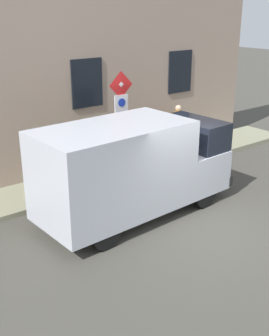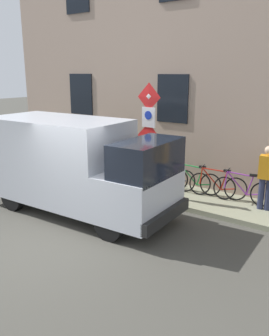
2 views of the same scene
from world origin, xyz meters
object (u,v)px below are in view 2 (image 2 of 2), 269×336
Objects in this scene: delivery_van at (76,164)px; bicycle_green at (194,180)px; bicycle_purple at (243,190)px; bicycle_red at (217,185)px; pedestrian at (267,176)px; bicycle_black at (172,176)px; sign_post_stacked at (149,127)px; litter_bin at (142,178)px.

delivery_van reaches higher than bicycle_green.
bicycle_red is (-0.00, 0.75, 0.00)m from bicycle_purple.
pedestrian reaches higher than bicycle_red.
bicycle_black is at bearing -3.61° from bicycle_green.
pedestrian is (2.77, -4.16, -0.26)m from delivery_van.
delivery_van reaches higher than bicycle_black.
bicycle_red is (2.94, -2.76, -0.82)m from delivery_van.
bicycle_black is (0.00, 1.51, 0.00)m from bicycle_red.
litter_bin is (0.15, 0.33, -1.58)m from sign_post_stacked.
delivery_van is 3.15× the size of bicycle_red.
bicycle_purple and bicycle_black have the same top height.
sign_post_stacked is at bearing -78.91° from pedestrian.
bicycle_red is at bearing -58.93° from sign_post_stacked.
delivery_van is at bearing 74.04° from bicycle_black.
pedestrian is (-0.17, -2.16, 0.56)m from bicycle_green.
sign_post_stacked is 2.61m from bicycle_red.
bicycle_red is 1.00× the size of bicycle_green.
bicycle_black is at bearing -8.50° from bicycle_red.
litter_bin reaches higher than bicycle_green.
bicycle_green is 1.90× the size of litter_bin.
bicycle_black is 1.05m from litter_bin.
delivery_van is 3.31m from bicycle_black.
litter_bin is at bearing -82.64° from pedestrian.
pedestrian is at bearing -176.37° from bicycle_black.
bicycle_green is 1.00× the size of pedestrian.
bicycle_purple is 1.00× the size of bicycle_black.
bicycle_red is at bearing 44.43° from delivery_van.
sign_post_stacked is 1.83× the size of bicycle_black.
bicycle_purple is 1.00× the size of pedestrian.
bicycle_purple is 1.00× the size of bicycle_red.
sign_post_stacked is 2.19m from bicycle_green.
delivery_van is at bearing 161.00° from litter_bin.
litter_bin is (-0.89, 1.30, 0.08)m from bicycle_green.
bicycle_red is 2.24m from litter_bin.
bicycle_purple is 0.75m from bicycle_red.
sign_post_stacked is 0.58× the size of delivery_van.
delivery_van is (-1.91, 1.04, -0.84)m from sign_post_stacked.
bicycle_purple is (1.04, -2.48, -1.66)m from sign_post_stacked.
sign_post_stacked reaches higher than bicycle_red.
delivery_van is 4.66m from bicycle_purple.
sign_post_stacked is 3.42m from pedestrian.
sign_post_stacked reaches higher than pedestrian.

